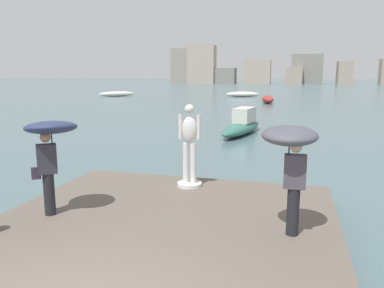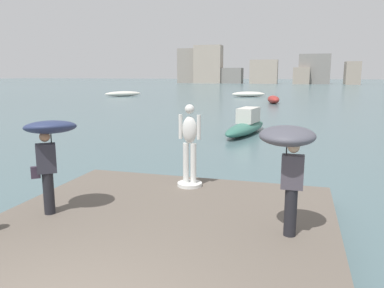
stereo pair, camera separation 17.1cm
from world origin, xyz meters
name	(u,v)px [view 1 (the left image)]	position (x,y,z in m)	size (l,w,h in m)	color
ground_plane	(271,103)	(0.00, 40.00, 0.00)	(400.00, 400.00, 0.00)	#4C666B
pier	(131,269)	(0.00, 1.83, 0.20)	(6.75, 9.67, 0.40)	#60564C
statue_white_figure	(189,148)	(-0.12, 5.83, 1.40)	(0.64, 0.64, 2.12)	silver
onlooker_left	(50,140)	(-2.32, 3.21, 1.96)	(1.46, 1.46, 2.00)	black
onlooker_right	(291,149)	(2.38, 3.43, 1.98)	(0.98, 1.00, 2.00)	black
boat_near	(268,99)	(-0.39, 40.15, 0.43)	(1.96, 3.71, 0.85)	#9E2D28
boat_mid	(243,94)	(-4.67, 51.39, 0.37)	(4.99, 3.17, 0.75)	silver
boat_far	(117,94)	(-22.59, 47.70, 0.36)	(4.62, 4.76, 0.73)	silver
boat_leftward	(242,125)	(-0.27, 17.43, 0.48)	(2.10, 5.70, 1.41)	#336B5B
distant_skyline	(273,69)	(-4.47, 126.09, 4.80)	(84.57, 11.29, 12.87)	gray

